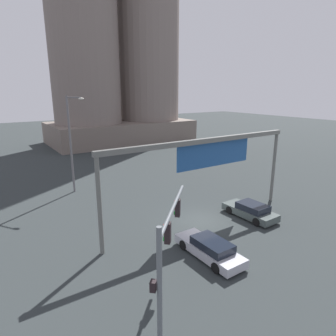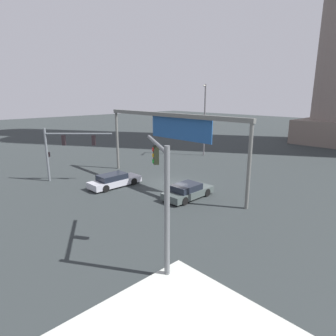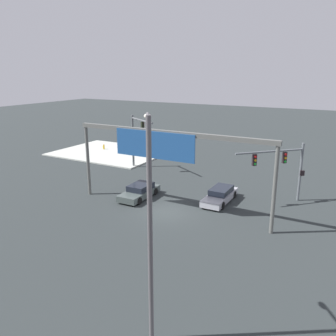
# 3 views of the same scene
# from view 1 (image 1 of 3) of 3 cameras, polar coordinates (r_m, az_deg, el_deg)

# --- Properties ---
(ground_plane) EXTENTS (177.89, 177.89, 0.00)m
(ground_plane) POSITION_cam_1_polar(r_m,az_deg,el_deg) (23.54, 6.53, -10.22)
(ground_plane) COLOR #2B3132
(traffic_signal_near_corner) EXTENTS (4.83, 4.67, 5.12)m
(traffic_signal_near_corner) POSITION_cam_1_polar(r_m,az_deg,el_deg) (13.19, -0.12, -14.34)
(traffic_signal_near_corner) COLOR slate
(traffic_signal_near_corner) RESTS_ON ground
(streetlamp_curved_arm) EXTENTS (1.32, 1.85, 9.47)m
(streetlamp_curved_arm) POSITION_cam_1_polar(r_m,az_deg,el_deg) (29.88, -18.27, 5.32)
(streetlamp_curved_arm) COLOR slate
(streetlamp_curved_arm) RESTS_ON ground
(overhead_sign_gantry) EXTENTS (16.92, 0.43, 6.58)m
(overhead_sign_gantry) POSITION_cam_1_polar(r_m,az_deg,el_deg) (21.96, 7.77, 2.69)
(overhead_sign_gantry) COLOR slate
(overhead_sign_gantry) RESTS_ON ground
(sedan_car_approaching) EXTENTS (1.83, 4.89, 1.21)m
(sedan_car_approaching) POSITION_cam_1_polar(r_m,az_deg,el_deg) (18.76, 8.14, -15.28)
(sedan_car_approaching) COLOR #B1B2BC
(sedan_car_approaching) RESTS_ON ground
(sedan_car_waiting_far) EXTENTS (2.01, 4.52, 1.21)m
(sedan_car_waiting_far) POSITION_cam_1_polar(r_m,az_deg,el_deg) (24.73, 15.79, -7.98)
(sedan_car_waiting_far) COLOR #444E4C
(sedan_car_waiting_far) RESTS_ON ground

